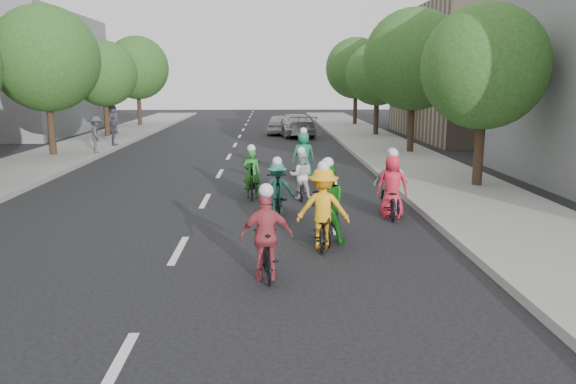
{
  "coord_description": "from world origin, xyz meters",
  "views": [
    {
      "loc": [
        1.94,
        -11.48,
        3.52
      ],
      "look_at": [
        2.36,
        1.24,
        1.0
      ],
      "focal_mm": 35.0,
      "sensor_mm": 36.0,
      "label": 1
    }
  ],
  "objects_px": {
    "cyclist_7": "(277,192)",
    "cyclist_9": "(303,159)",
    "cyclist_4": "(392,193)",
    "cyclist_8": "(390,191)",
    "cyclist_2": "(323,215)",
    "cyclist_3": "(267,244)",
    "cyclist_0": "(327,209)",
    "spectator_0": "(96,134)",
    "spectator_2": "(113,119)",
    "follow_car_trail": "(280,124)",
    "cyclist_6": "(301,180)",
    "cyclist_1": "(326,210)",
    "follow_car_lead": "(295,125)",
    "spectator_1": "(113,130)",
    "cyclist_5": "(252,178)"
  },
  "relations": [
    {
      "from": "cyclist_7",
      "to": "spectator_2",
      "type": "height_order",
      "value": "spectator_2"
    },
    {
      "from": "cyclist_3",
      "to": "cyclist_8",
      "type": "height_order",
      "value": "cyclist_8"
    },
    {
      "from": "cyclist_1",
      "to": "spectator_2",
      "type": "relative_size",
      "value": 1.01
    },
    {
      "from": "cyclist_4",
      "to": "cyclist_5",
      "type": "relative_size",
      "value": 1.0
    },
    {
      "from": "cyclist_8",
      "to": "cyclist_1",
      "type": "bearing_deg",
      "value": 49.87
    },
    {
      "from": "cyclist_2",
      "to": "cyclist_3",
      "type": "relative_size",
      "value": 1.07
    },
    {
      "from": "cyclist_2",
      "to": "cyclist_9",
      "type": "height_order",
      "value": "cyclist_2"
    },
    {
      "from": "cyclist_7",
      "to": "cyclist_6",
      "type": "bearing_deg",
      "value": -112.57
    },
    {
      "from": "spectator_1",
      "to": "cyclist_3",
      "type": "bearing_deg",
      "value": 178.02
    },
    {
      "from": "cyclist_7",
      "to": "cyclist_9",
      "type": "bearing_deg",
      "value": -103.08
    },
    {
      "from": "cyclist_3",
      "to": "cyclist_4",
      "type": "xyz_separation_m",
      "value": [
        3.26,
        4.63,
        -0.02
      ]
    },
    {
      "from": "follow_car_lead",
      "to": "spectator_2",
      "type": "distance_m",
      "value": 11.81
    },
    {
      "from": "cyclist_6",
      "to": "cyclist_8",
      "type": "bearing_deg",
      "value": 141.41
    },
    {
      "from": "cyclist_8",
      "to": "spectator_0",
      "type": "height_order",
      "value": "spectator_0"
    },
    {
      "from": "follow_car_lead",
      "to": "spectator_2",
      "type": "xyz_separation_m",
      "value": [
        -11.79,
        0.6,
        0.36
      ]
    },
    {
      "from": "cyclist_6",
      "to": "spectator_2",
      "type": "xyz_separation_m",
      "value": [
        -11.11,
        20.26,
        0.53
      ]
    },
    {
      "from": "spectator_0",
      "to": "cyclist_4",
      "type": "bearing_deg",
      "value": -160.67
    },
    {
      "from": "cyclist_6",
      "to": "follow_car_lead",
      "type": "bearing_deg",
      "value": -90.75
    },
    {
      "from": "cyclist_4",
      "to": "spectator_2",
      "type": "bearing_deg",
      "value": -51.79
    },
    {
      "from": "cyclist_1",
      "to": "follow_car_trail",
      "type": "relative_size",
      "value": 0.48
    },
    {
      "from": "cyclist_2",
      "to": "cyclist_6",
      "type": "relative_size",
      "value": 1.18
    },
    {
      "from": "cyclist_4",
      "to": "follow_car_lead",
      "type": "height_order",
      "value": "cyclist_4"
    },
    {
      "from": "cyclist_4",
      "to": "cyclist_8",
      "type": "bearing_deg",
      "value": -90.66
    },
    {
      "from": "cyclist_5",
      "to": "follow_car_trail",
      "type": "xyz_separation_m",
      "value": [
        1.27,
        20.93,
        0.06
      ]
    },
    {
      "from": "cyclist_4",
      "to": "spectator_2",
      "type": "xyz_separation_m",
      "value": [
        -13.36,
        22.65,
        0.46
      ]
    },
    {
      "from": "cyclist_3",
      "to": "cyclist_9",
      "type": "distance_m",
      "value": 10.8
    },
    {
      "from": "follow_car_trail",
      "to": "cyclist_0",
      "type": "bearing_deg",
      "value": 97.15
    },
    {
      "from": "cyclist_4",
      "to": "spectator_1",
      "type": "distance_m",
      "value": 19.35
    },
    {
      "from": "cyclist_1",
      "to": "spectator_1",
      "type": "relative_size",
      "value": 1.14
    },
    {
      "from": "follow_car_trail",
      "to": "cyclist_9",
      "type": "bearing_deg",
      "value": 97.45
    },
    {
      "from": "follow_car_lead",
      "to": "spectator_0",
      "type": "distance_m",
      "value": 13.63
    },
    {
      "from": "cyclist_0",
      "to": "spectator_0",
      "type": "bearing_deg",
      "value": -44.42
    },
    {
      "from": "cyclist_4",
      "to": "cyclist_8",
      "type": "distance_m",
      "value": 0.46
    },
    {
      "from": "cyclist_0",
      "to": "cyclist_6",
      "type": "xyz_separation_m",
      "value": [
        -0.39,
        3.98,
        -0.02
      ]
    },
    {
      "from": "follow_car_trail",
      "to": "spectator_1",
      "type": "relative_size",
      "value": 2.35
    },
    {
      "from": "cyclist_5",
      "to": "spectator_2",
      "type": "relative_size",
      "value": 1.0
    },
    {
      "from": "cyclist_5",
      "to": "spectator_0",
      "type": "xyz_separation_m",
      "value": [
        -7.68,
        9.97,
        0.42
      ]
    },
    {
      "from": "spectator_2",
      "to": "follow_car_trail",
      "type": "bearing_deg",
      "value": -65.77
    },
    {
      "from": "cyclist_4",
      "to": "cyclist_2",
      "type": "bearing_deg",
      "value": 60.43
    },
    {
      "from": "cyclist_5",
      "to": "cyclist_2",
      "type": "bearing_deg",
      "value": 105.54
    },
    {
      "from": "spectator_2",
      "to": "spectator_1",
      "type": "bearing_deg",
      "value": -145.45
    },
    {
      "from": "cyclist_9",
      "to": "spectator_1",
      "type": "xyz_separation_m",
      "value": [
        -9.48,
        9.52,
        0.28
      ]
    },
    {
      "from": "spectator_2",
      "to": "cyclist_7",
      "type": "bearing_deg",
      "value": -135.9
    },
    {
      "from": "cyclist_0",
      "to": "cyclist_7",
      "type": "xyz_separation_m",
      "value": [
        -1.14,
        1.9,
        0.04
      ]
    },
    {
      "from": "cyclist_7",
      "to": "cyclist_8",
      "type": "relative_size",
      "value": 1.04
    },
    {
      "from": "cyclist_1",
      "to": "cyclist_9",
      "type": "height_order",
      "value": "cyclist_1"
    },
    {
      "from": "cyclist_9",
      "to": "spectator_2",
      "type": "height_order",
      "value": "spectator_2"
    },
    {
      "from": "cyclist_1",
      "to": "follow_car_trail",
      "type": "distance_m",
      "value": 25.92
    },
    {
      "from": "cyclist_8",
      "to": "follow_car_trail",
      "type": "height_order",
      "value": "cyclist_8"
    },
    {
      "from": "cyclist_4",
      "to": "cyclist_7",
      "type": "distance_m",
      "value": 3.01
    }
  ]
}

